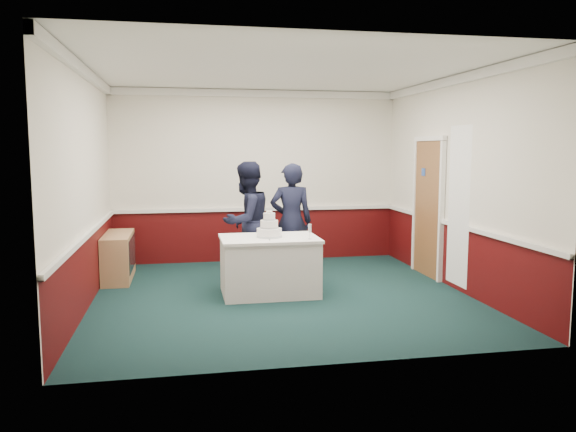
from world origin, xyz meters
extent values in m
plane|color=#142D31|center=(0.00, 0.00, 0.00)|extent=(5.00, 5.00, 0.00)
cube|color=silver|center=(0.00, 2.48, 1.50)|extent=(5.00, 0.05, 3.00)
cube|color=silver|center=(-2.48, 0.00, 1.50)|extent=(0.05, 5.00, 3.00)
cube|color=silver|center=(2.48, 0.00, 1.50)|extent=(0.05, 5.00, 3.00)
cube|color=white|center=(0.00, 0.00, 2.98)|extent=(5.00, 5.00, 0.05)
cube|color=#46090A|center=(0.00, 2.48, 0.45)|extent=(5.00, 0.02, 0.90)
cube|color=white|center=(0.00, 2.47, 0.92)|extent=(4.98, 0.05, 0.06)
cube|color=white|center=(0.00, 2.46, 2.93)|extent=(5.00, 0.08, 0.12)
cube|color=olive|center=(2.46, 0.80, 1.05)|extent=(0.05, 0.90, 2.10)
cube|color=#234799|center=(2.44, 0.95, 1.62)|extent=(0.01, 0.12, 0.12)
cube|color=white|center=(2.42, -0.25, 1.20)|extent=(0.02, 0.60, 2.20)
cube|color=tan|center=(-2.28, 1.42, 0.35)|extent=(0.40, 1.20, 0.70)
cube|color=black|center=(-2.07, 1.42, 0.40)|extent=(0.01, 1.00, 0.50)
cube|color=white|center=(-0.15, 0.12, 0.38)|extent=(1.28, 0.88, 0.76)
cube|color=white|center=(-0.15, 0.12, 0.77)|extent=(1.32, 0.92, 0.04)
cylinder|color=white|center=(-0.15, 0.12, 0.85)|extent=(0.34, 0.34, 0.12)
cylinder|color=silver|center=(-0.15, 0.12, 0.80)|extent=(0.35, 0.35, 0.03)
cylinder|color=white|center=(-0.15, 0.12, 0.97)|extent=(0.24, 0.24, 0.11)
cylinder|color=silver|center=(-0.15, 0.12, 0.92)|extent=(0.25, 0.25, 0.02)
cylinder|color=white|center=(-0.15, 0.12, 1.07)|extent=(0.16, 0.16, 0.10)
cylinder|color=silver|center=(-0.15, 0.12, 1.03)|extent=(0.17, 0.17, 0.02)
sphere|color=#EDE5C9|center=(-0.15, 0.12, 1.14)|extent=(0.03, 0.03, 0.03)
sphere|color=#EDE5C9|center=(-0.12, 0.14, 1.14)|extent=(0.03, 0.03, 0.03)
sphere|color=#EDE5C9|center=(-0.17, 0.15, 1.14)|extent=(0.03, 0.03, 0.03)
sphere|color=#EDE5C9|center=(-0.13, 0.10, 1.14)|extent=(0.03, 0.03, 0.03)
sphere|color=#EDE5C9|center=(-0.18, 0.11, 1.14)|extent=(0.03, 0.03, 0.03)
cube|color=silver|center=(-0.18, -0.08, 0.79)|extent=(0.04, 0.22, 0.00)
cylinder|color=silver|center=(0.35, -0.16, 0.79)|extent=(0.05, 0.05, 0.01)
cylinder|color=silver|center=(0.35, -0.16, 0.84)|extent=(0.01, 0.01, 0.09)
cylinder|color=silver|center=(0.35, -0.16, 0.94)|extent=(0.04, 0.04, 0.11)
imported|color=black|center=(-0.36, 0.96, 0.90)|extent=(1.11, 1.08, 1.80)
imported|color=black|center=(0.32, 1.00, 0.88)|extent=(0.69, 0.49, 1.77)
camera|label=1|loc=(-1.31, -7.33, 1.98)|focal=35.00mm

